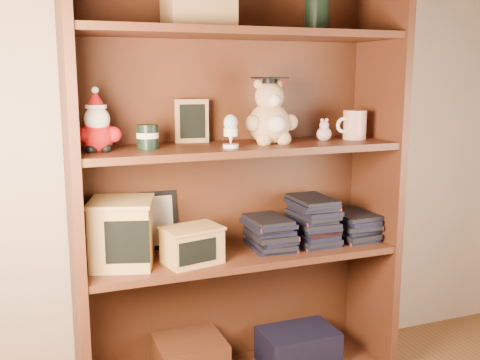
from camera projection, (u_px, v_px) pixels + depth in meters
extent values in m
cube|color=tan|center=(244.00, 61.00, 2.17)|extent=(3.00, 0.04, 2.50)
cube|color=#512817|center=(74.00, 198.00, 1.84)|extent=(0.03, 0.35, 1.60)
cube|color=#512817|center=(376.00, 175.00, 2.25)|extent=(0.03, 0.35, 1.60)
cube|color=#4B2514|center=(225.00, 178.00, 2.20)|extent=(1.20, 0.02, 1.60)
cube|color=#512817|center=(240.00, 34.00, 1.94)|extent=(1.14, 0.33, 0.02)
cube|color=black|center=(298.00, 346.00, 2.26)|extent=(0.30, 0.20, 0.14)
cube|color=#9E7547|center=(198.00, 10.00, 1.88)|extent=(0.22, 0.18, 0.12)
cylinder|color=black|center=(317.00, 17.00, 2.04)|extent=(0.09, 0.09, 0.11)
cube|color=#512817|center=(240.00, 254.00, 2.09)|extent=(1.14, 0.33, 0.02)
cube|color=#512817|center=(240.00, 148.00, 2.02)|extent=(1.14, 0.33, 0.02)
sphere|color=#A50F0F|center=(97.00, 136.00, 1.83)|extent=(0.11, 0.11, 0.11)
sphere|color=#A50F0F|center=(82.00, 136.00, 1.80)|extent=(0.05, 0.05, 0.05)
sphere|color=#A50F0F|center=(114.00, 134.00, 1.83)|extent=(0.05, 0.05, 0.05)
sphere|color=black|center=(92.00, 149.00, 1.81)|extent=(0.04, 0.04, 0.04)
sphere|color=black|center=(106.00, 149.00, 1.82)|extent=(0.04, 0.04, 0.04)
sphere|color=white|center=(97.00, 119.00, 1.81)|extent=(0.08, 0.08, 0.08)
sphere|color=#D8B293|center=(96.00, 113.00, 1.82)|extent=(0.06, 0.06, 0.06)
cone|color=#A50F0F|center=(95.00, 99.00, 1.81)|extent=(0.06, 0.06, 0.06)
sphere|color=white|center=(95.00, 90.00, 1.80)|extent=(0.02, 0.02, 0.02)
cylinder|color=white|center=(96.00, 107.00, 1.81)|extent=(0.07, 0.07, 0.01)
cylinder|color=black|center=(148.00, 137.00, 1.89)|extent=(0.07, 0.07, 0.08)
cylinder|color=beige|center=(148.00, 135.00, 1.89)|extent=(0.07, 0.07, 0.02)
cube|color=#9E7547|center=(192.00, 121.00, 2.06)|extent=(0.12, 0.03, 0.16)
cube|color=black|center=(192.00, 121.00, 2.05)|extent=(0.09, 0.01, 0.12)
cube|color=#9E7547|center=(190.00, 138.00, 2.09)|extent=(0.06, 0.06, 0.01)
cylinder|color=white|center=(231.00, 146.00, 1.92)|extent=(0.05, 0.05, 0.01)
cone|color=white|center=(231.00, 139.00, 1.92)|extent=(0.02, 0.02, 0.04)
cylinder|color=white|center=(231.00, 132.00, 1.92)|extent=(0.05, 0.05, 0.03)
ellipsoid|color=#ADBED2|center=(231.00, 123.00, 1.91)|extent=(0.05, 0.05, 0.06)
sphere|color=tan|center=(269.00, 124.00, 2.04)|extent=(0.15, 0.15, 0.15)
sphere|color=white|center=(277.00, 124.00, 1.98)|extent=(0.07, 0.07, 0.07)
sphere|color=tan|center=(253.00, 123.00, 2.00)|extent=(0.06, 0.06, 0.06)
sphere|color=tan|center=(289.00, 122.00, 2.05)|extent=(0.06, 0.06, 0.06)
sphere|color=tan|center=(264.00, 140.00, 2.00)|extent=(0.05, 0.05, 0.05)
sphere|color=tan|center=(284.00, 139.00, 2.03)|extent=(0.05, 0.05, 0.05)
sphere|color=tan|center=(269.00, 96.00, 2.02)|extent=(0.11, 0.11, 0.11)
sphere|color=white|center=(274.00, 100.00, 1.99)|extent=(0.04, 0.04, 0.04)
sphere|color=tan|center=(259.00, 84.00, 2.01)|extent=(0.04, 0.04, 0.04)
sphere|color=tan|center=(278.00, 84.00, 2.04)|extent=(0.04, 0.04, 0.04)
cylinder|color=black|center=(270.00, 81.00, 2.01)|extent=(0.05, 0.05, 0.02)
cube|color=black|center=(270.00, 78.00, 2.01)|extent=(0.10, 0.10, 0.01)
cylinder|color=#A50F0F|center=(285.00, 81.00, 2.01)|extent=(0.00, 0.05, 0.03)
sphere|color=#CFA0A0|center=(324.00, 134.00, 2.13)|extent=(0.06, 0.06, 0.06)
sphere|color=#CFA0A0|center=(324.00, 125.00, 2.13)|extent=(0.04, 0.04, 0.04)
sphere|color=#CFA0A0|center=(322.00, 120.00, 2.12)|extent=(0.01, 0.01, 0.01)
sphere|color=#CFA0A0|center=(327.00, 120.00, 2.13)|extent=(0.01, 0.01, 0.01)
cylinder|color=silver|center=(355.00, 125.00, 2.17)|extent=(0.09, 0.09, 0.11)
torus|color=white|center=(343.00, 125.00, 2.16)|extent=(0.06, 0.01, 0.06)
cube|color=black|center=(154.00, 221.00, 2.10)|extent=(0.18, 0.04, 0.22)
cube|color=beige|center=(154.00, 221.00, 2.09)|extent=(0.14, 0.03, 0.18)
cube|color=tan|center=(122.00, 234.00, 1.92)|extent=(0.25, 0.25, 0.22)
cube|color=black|center=(127.00, 242.00, 1.82)|extent=(0.14, 0.05, 0.14)
cube|color=tan|center=(121.00, 202.00, 1.90)|extent=(0.26, 0.26, 0.01)
cube|color=tan|center=(192.00, 246.00, 1.95)|extent=(0.21, 0.17, 0.12)
cube|color=black|center=(198.00, 252.00, 1.89)|extent=(0.14, 0.03, 0.08)
cube|color=tan|center=(192.00, 228.00, 1.94)|extent=(0.22, 0.18, 0.01)
cube|color=black|center=(269.00, 246.00, 2.13)|extent=(0.14, 0.20, 0.02)
cube|color=black|center=(269.00, 242.00, 2.13)|extent=(0.14, 0.20, 0.02)
cube|color=black|center=(269.00, 238.00, 2.12)|extent=(0.14, 0.20, 0.02)
cube|color=black|center=(269.00, 233.00, 2.12)|extent=(0.14, 0.20, 0.02)
cube|color=black|center=(269.00, 229.00, 2.12)|extent=(0.14, 0.20, 0.02)
cube|color=black|center=(269.00, 225.00, 2.12)|extent=(0.14, 0.20, 0.02)
cube|color=black|center=(269.00, 221.00, 2.11)|extent=(0.14, 0.20, 0.02)
cube|color=black|center=(269.00, 217.00, 2.11)|extent=(0.14, 0.20, 0.02)
cube|color=black|center=(313.00, 240.00, 2.20)|extent=(0.14, 0.20, 0.02)
cube|color=black|center=(313.00, 237.00, 2.19)|extent=(0.14, 0.20, 0.02)
cube|color=black|center=(313.00, 233.00, 2.19)|extent=(0.14, 0.20, 0.02)
cube|color=black|center=(313.00, 229.00, 2.19)|extent=(0.14, 0.20, 0.02)
cube|color=black|center=(313.00, 225.00, 2.18)|extent=(0.14, 0.20, 0.02)
cube|color=black|center=(313.00, 221.00, 2.18)|extent=(0.14, 0.20, 0.02)
cube|color=black|center=(313.00, 217.00, 2.18)|extent=(0.14, 0.20, 0.02)
cube|color=black|center=(313.00, 213.00, 2.18)|extent=(0.14, 0.20, 0.02)
cube|color=black|center=(313.00, 209.00, 2.17)|extent=(0.14, 0.20, 0.02)
cube|color=black|center=(313.00, 205.00, 2.17)|extent=(0.14, 0.20, 0.02)
cube|color=black|center=(314.00, 201.00, 2.17)|extent=(0.14, 0.20, 0.02)
cube|color=black|center=(314.00, 197.00, 2.16)|extent=(0.14, 0.20, 0.02)
cube|color=black|center=(352.00, 236.00, 2.26)|extent=(0.14, 0.20, 0.02)
cube|color=black|center=(352.00, 232.00, 2.26)|extent=(0.14, 0.20, 0.02)
cube|color=black|center=(352.00, 228.00, 2.25)|extent=(0.14, 0.20, 0.02)
cube|color=black|center=(352.00, 224.00, 2.25)|extent=(0.14, 0.20, 0.02)
cube|color=black|center=(352.00, 220.00, 2.25)|extent=(0.14, 0.20, 0.02)
cube|color=black|center=(353.00, 217.00, 2.24)|extent=(0.14, 0.20, 0.02)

